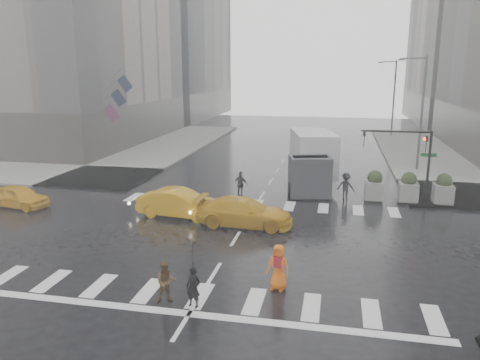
% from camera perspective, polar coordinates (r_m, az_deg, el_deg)
% --- Properties ---
extents(ground, '(120.00, 120.00, 0.00)m').
position_cam_1_polar(ground, '(22.84, -0.55, -7.15)').
color(ground, black).
rests_on(ground, ground).
extents(sidewalk_nw, '(35.00, 35.00, 0.15)m').
position_cam_1_polar(sidewalk_nw, '(46.01, -20.01, 2.67)').
color(sidewalk_nw, gray).
rests_on(sidewalk_nw, ground).
extents(road_markings, '(18.00, 48.00, 0.01)m').
position_cam_1_polar(road_markings, '(22.84, -0.55, -7.13)').
color(road_markings, silver).
rests_on(road_markings, ground).
extents(traffic_signal_pole, '(4.45, 0.42, 4.50)m').
position_cam_1_polar(traffic_signal_pole, '(29.62, 20.25, 3.25)').
color(traffic_signal_pole, black).
rests_on(traffic_signal_pole, ground).
extents(street_lamp_near, '(2.15, 0.22, 9.00)m').
position_cam_1_polar(street_lamp_near, '(39.51, 21.13, 8.08)').
color(street_lamp_near, '#59595B').
rests_on(street_lamp_near, ground).
extents(street_lamp_far, '(2.15, 0.22, 9.00)m').
position_cam_1_polar(street_lamp_far, '(59.30, 18.14, 9.81)').
color(street_lamp_far, '#59595B').
rests_on(street_lamp_far, ground).
extents(planter_west, '(1.10, 1.10, 1.80)m').
position_cam_1_polar(planter_west, '(30.02, 16.07, -0.67)').
color(planter_west, gray).
rests_on(planter_west, ground).
extents(planter_mid, '(1.10, 1.10, 1.80)m').
position_cam_1_polar(planter_mid, '(30.25, 19.84, -0.85)').
color(planter_mid, gray).
rests_on(planter_mid, ground).
extents(planter_east, '(1.10, 1.10, 1.80)m').
position_cam_1_polar(planter_east, '(30.61, 23.55, -1.01)').
color(planter_east, gray).
rests_on(planter_east, ground).
extents(flag_cluster, '(2.87, 3.06, 4.69)m').
position_cam_1_polar(flag_cluster, '(44.09, -14.94, 9.89)').
color(flag_cluster, '#59595B').
rests_on(flag_cluster, ground).
extents(pedestrian_black, '(1.16, 1.17, 2.43)m').
position_cam_1_polar(pedestrian_black, '(16.12, -5.79, -9.86)').
color(pedestrian_black, black).
rests_on(pedestrian_black, ground).
extents(pedestrian_brown, '(0.91, 0.83, 1.52)m').
position_cam_1_polar(pedestrian_brown, '(16.94, -9.00, -12.17)').
color(pedestrian_brown, '#4E351C').
rests_on(pedestrian_brown, ground).
extents(pedestrian_orange, '(0.97, 0.75, 1.76)m').
position_cam_1_polar(pedestrian_orange, '(17.63, 4.69, -10.53)').
color(pedestrian_orange, orange).
rests_on(pedestrian_orange, ground).
extents(pedestrian_far_a, '(1.11, 0.86, 1.67)m').
position_cam_1_polar(pedestrian_far_a, '(29.79, 0.09, -0.53)').
color(pedestrian_far_a, black).
rests_on(pedestrian_far_a, ground).
extents(pedestrian_far_b, '(1.23, 0.87, 1.72)m').
position_cam_1_polar(pedestrian_far_b, '(30.00, 12.78, -0.73)').
color(pedestrian_far_b, black).
rests_on(pedestrian_far_b, ground).
extents(taxi_front, '(4.09, 2.22, 1.32)m').
position_cam_1_polar(taxi_front, '(30.66, -25.40, -1.80)').
color(taxi_front, '#E09C0B').
rests_on(taxi_front, ground).
extents(taxi_mid, '(4.84, 2.13, 1.55)m').
position_cam_1_polar(taxi_mid, '(26.07, -7.34, -2.84)').
color(taxi_mid, '#E09C0B').
rests_on(taxi_mid, ground).
extents(taxi_rear, '(4.55, 2.20, 1.47)m').
position_cam_1_polar(taxi_rear, '(24.45, 0.52, -3.92)').
color(taxi_rear, '#E09C0B').
rests_on(taxi_rear, ground).
extents(box_truck, '(2.63, 7.02, 3.73)m').
position_cam_1_polar(box_truck, '(32.38, 8.79, 2.53)').
color(box_truck, silver).
rests_on(box_truck, ground).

